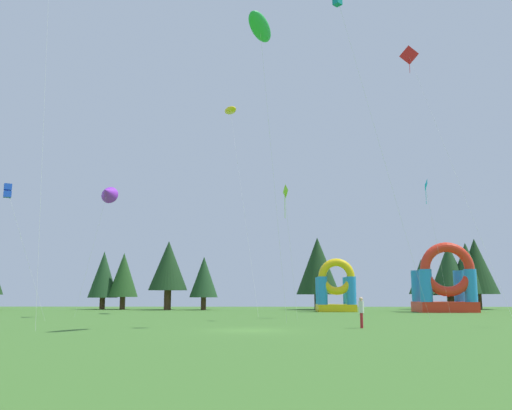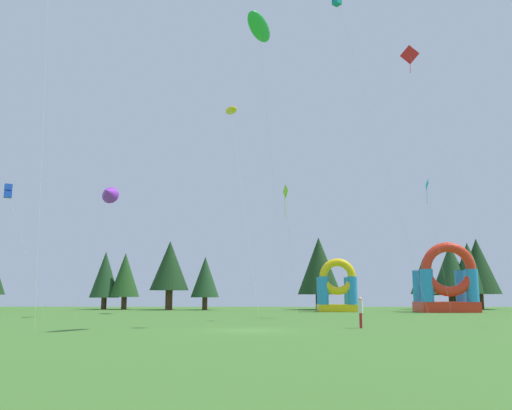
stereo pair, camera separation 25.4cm
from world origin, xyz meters
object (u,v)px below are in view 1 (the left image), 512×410
at_px(kite_yellow_parafoil, 230,111).
at_px(kite_cyan_diamond, 425,187).
at_px(kite_teal_box, 338,1).
at_px(person_left_edge, 361,310).
at_px(kite_blue_box, 8,191).
at_px(inflatable_red_slide, 445,287).
at_px(kite_lime_diamond, 284,193).
at_px(kite_purple_delta, 107,192).
at_px(kite_red_diamond, 410,57).
at_px(kite_green_parafoil, 260,27).
at_px(inflatable_blue_arch, 336,291).

bearing_deg(kite_yellow_parafoil, kite_cyan_diamond, -8.94).
height_order(kite_teal_box, person_left_edge, kite_teal_box).
height_order(kite_blue_box, person_left_edge, kite_blue_box).
relative_size(kite_teal_box, kite_blue_box, 2.22).
relative_size(kite_yellow_parafoil, inflatable_red_slide, 2.98).
xyz_separation_m(kite_teal_box, person_left_edge, (0.65, -1.91, -21.63)).
distance_m(kite_lime_diamond, kite_teal_box, 15.19).
xyz_separation_m(kite_yellow_parafoil, kite_teal_box, (9.41, -24.19, -0.37)).
bearing_deg(kite_blue_box, person_left_edge, -14.82).
relative_size(kite_yellow_parafoil, person_left_edge, 12.63).
height_order(kite_purple_delta, inflatable_red_slide, kite_purple_delta).
bearing_deg(kite_cyan_diamond, kite_red_diamond, -112.60).
xyz_separation_m(kite_purple_delta, kite_cyan_diamond, (31.88, 6.91, 1.80)).
bearing_deg(person_left_edge, kite_green_parafoil, 93.48).
xyz_separation_m(kite_green_parafoil, kite_red_diamond, (14.32, 16.86, 5.47)).
xyz_separation_m(kite_cyan_diamond, inflatable_red_slide, (3.80, 7.05, -10.45)).
relative_size(kite_teal_box, inflatable_blue_arch, 3.74).
distance_m(kite_cyan_diamond, person_left_edge, 28.09).
height_order(kite_lime_diamond, person_left_edge, kite_lime_diamond).
distance_m(kite_purple_delta, person_left_edge, 28.25).
height_order(kite_lime_diamond, kite_teal_box, kite_teal_box).
distance_m(kite_red_diamond, inflatable_blue_arch, 28.06).
bearing_deg(kite_purple_delta, kite_cyan_diamond, 12.23).
bearing_deg(kite_teal_box, inflatable_red_slide, 61.10).
distance_m(kite_purple_delta, kite_teal_box, 27.03).
bearing_deg(inflatable_blue_arch, kite_yellow_parafoil, -155.39).
relative_size(kite_blue_box, person_left_edge, 5.61).
xyz_separation_m(kite_yellow_parafoil, kite_cyan_diamond, (21.03, -3.31, -9.76)).
relative_size(kite_blue_box, inflatable_red_slide, 1.32).
height_order(kite_red_diamond, inflatable_blue_arch, kite_red_diamond).
height_order(kite_teal_box, inflatable_blue_arch, kite_teal_box).
relative_size(kite_green_parafoil, inflatable_blue_arch, 3.22).
relative_size(kite_cyan_diamond, inflatable_blue_arch, 2.23).
height_order(kite_blue_box, kite_cyan_diamond, kite_cyan_diamond).
xyz_separation_m(kite_red_diamond, person_left_edge, (-8.11, -15.93, -23.70)).
height_order(kite_green_parafoil, inflatable_red_slide, kite_green_parafoil).
relative_size(inflatable_red_slide, inflatable_blue_arch, 1.27).
bearing_deg(kite_yellow_parafoil, kite_red_diamond, -29.21).
relative_size(kite_lime_diamond, kite_blue_box, 1.02).
xyz_separation_m(kite_lime_diamond, inflatable_red_slide, (19.16, 20.21, -7.31)).
bearing_deg(kite_cyan_diamond, person_left_edge, -115.70).
xyz_separation_m(kite_blue_box, kite_cyan_diamond, (36.96, 15.91, 3.37)).
bearing_deg(kite_red_diamond, person_left_edge, -116.98).
bearing_deg(inflatable_blue_arch, kite_cyan_diamond, -46.26).
height_order(kite_yellow_parafoil, person_left_edge, kite_yellow_parafoil).
distance_m(kite_lime_diamond, kite_cyan_diamond, 20.47).
height_order(kite_red_diamond, inflatable_red_slide, kite_red_diamond).
bearing_deg(inflatable_blue_arch, kite_blue_box, -138.70).
bearing_deg(kite_red_diamond, kite_teal_box, -122.00).
bearing_deg(kite_blue_box, kite_red_diamond, 14.87).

